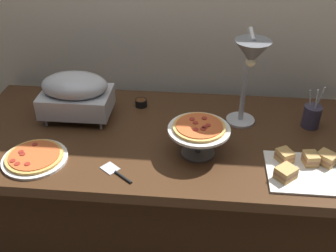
{
  "coord_description": "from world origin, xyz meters",
  "views": [
    {
      "loc": [
        0.16,
        -1.55,
        1.83
      ],
      "look_at": [
        0.01,
        0.0,
        0.81
      ],
      "focal_mm": 43.19,
      "sensor_mm": 36.0,
      "label": 1
    }
  ],
  "objects_px": {
    "utensil_holder": "(312,116)",
    "heat_lamp": "(250,61)",
    "sauce_cup_near": "(141,103)",
    "serving_spatula": "(116,173)",
    "chafing_dish": "(76,93)",
    "pizza_plate_center": "(199,131)",
    "sandwich_platter": "(306,168)",
    "pizza_plate_front": "(35,158)"
  },
  "relations": [
    {
      "from": "pizza_plate_center",
      "to": "serving_spatula",
      "type": "distance_m",
      "value": 0.39
    },
    {
      "from": "heat_lamp",
      "to": "sandwich_platter",
      "type": "height_order",
      "value": "heat_lamp"
    },
    {
      "from": "heat_lamp",
      "to": "sauce_cup_near",
      "type": "relative_size",
      "value": 7.84
    },
    {
      "from": "heat_lamp",
      "to": "sauce_cup_near",
      "type": "bearing_deg",
      "value": 157.19
    },
    {
      "from": "pizza_plate_front",
      "to": "heat_lamp",
      "type": "bearing_deg",
      "value": 17.54
    },
    {
      "from": "utensil_holder",
      "to": "serving_spatula",
      "type": "xyz_separation_m",
      "value": [
        -0.86,
        -0.44,
        -0.05
      ]
    },
    {
      "from": "chafing_dish",
      "to": "utensil_holder",
      "type": "xyz_separation_m",
      "value": [
        1.14,
        0.03,
        -0.08
      ]
    },
    {
      "from": "pizza_plate_center",
      "to": "sauce_cup_near",
      "type": "height_order",
      "value": "pizza_plate_center"
    },
    {
      "from": "pizza_plate_center",
      "to": "sandwich_platter",
      "type": "height_order",
      "value": "pizza_plate_center"
    },
    {
      "from": "pizza_plate_center",
      "to": "serving_spatula",
      "type": "xyz_separation_m",
      "value": [
        -0.33,
        -0.17,
        -0.11
      ]
    },
    {
      "from": "pizza_plate_front",
      "to": "serving_spatula",
      "type": "bearing_deg",
      "value": -8.42
    },
    {
      "from": "serving_spatula",
      "to": "heat_lamp",
      "type": "bearing_deg",
      "value": 32.46
    },
    {
      "from": "sauce_cup_near",
      "to": "serving_spatula",
      "type": "height_order",
      "value": "sauce_cup_near"
    },
    {
      "from": "utensil_holder",
      "to": "serving_spatula",
      "type": "bearing_deg",
      "value": -153.12
    },
    {
      "from": "sandwich_platter",
      "to": "pizza_plate_center",
      "type": "bearing_deg",
      "value": 169.07
    },
    {
      "from": "heat_lamp",
      "to": "sandwich_platter",
      "type": "distance_m",
      "value": 0.5
    },
    {
      "from": "heat_lamp",
      "to": "sauce_cup_near",
      "type": "xyz_separation_m",
      "value": [
        -0.51,
        0.21,
        -0.35
      ]
    },
    {
      "from": "chafing_dish",
      "to": "pizza_plate_center",
      "type": "relative_size",
      "value": 1.26
    },
    {
      "from": "pizza_plate_center",
      "to": "sandwich_platter",
      "type": "xyz_separation_m",
      "value": [
        0.45,
        -0.09,
        -0.1
      ]
    },
    {
      "from": "sauce_cup_near",
      "to": "serving_spatula",
      "type": "relative_size",
      "value": 0.4
    },
    {
      "from": "chafing_dish",
      "to": "sauce_cup_near",
      "type": "bearing_deg",
      "value": 25.45
    },
    {
      "from": "sandwich_platter",
      "to": "serving_spatula",
      "type": "relative_size",
      "value": 2.29
    },
    {
      "from": "sandwich_platter",
      "to": "utensil_holder",
      "type": "relative_size",
      "value": 1.61
    },
    {
      "from": "pizza_plate_front",
      "to": "sandwich_platter",
      "type": "distance_m",
      "value": 1.14
    },
    {
      "from": "chafing_dish",
      "to": "sauce_cup_near",
      "type": "distance_m",
      "value": 0.35
    },
    {
      "from": "utensil_holder",
      "to": "heat_lamp",
      "type": "bearing_deg",
      "value": -163.28
    },
    {
      "from": "sauce_cup_near",
      "to": "heat_lamp",
      "type": "bearing_deg",
      "value": -22.81
    },
    {
      "from": "serving_spatula",
      "to": "chafing_dish",
      "type": "bearing_deg",
      "value": 123.68
    },
    {
      "from": "chafing_dish",
      "to": "heat_lamp",
      "type": "relative_size",
      "value": 0.7
    },
    {
      "from": "utensil_holder",
      "to": "serving_spatula",
      "type": "height_order",
      "value": "utensil_holder"
    },
    {
      "from": "sandwich_platter",
      "to": "chafing_dish",
      "type": "bearing_deg",
      "value": 162.75
    },
    {
      "from": "chafing_dish",
      "to": "utensil_holder",
      "type": "height_order",
      "value": "chafing_dish"
    },
    {
      "from": "heat_lamp",
      "to": "sauce_cup_near",
      "type": "distance_m",
      "value": 0.65
    },
    {
      "from": "sandwich_platter",
      "to": "pizza_plate_front",
      "type": "bearing_deg",
      "value": -178.48
    },
    {
      "from": "pizza_plate_center",
      "to": "heat_lamp",
      "type": "bearing_deg",
      "value": 39.75
    },
    {
      "from": "chafing_dish",
      "to": "pizza_plate_center",
      "type": "distance_m",
      "value": 0.65
    },
    {
      "from": "heat_lamp",
      "to": "pizza_plate_front",
      "type": "height_order",
      "value": "heat_lamp"
    },
    {
      "from": "serving_spatula",
      "to": "pizza_plate_front",
      "type": "bearing_deg",
      "value": 171.58
    },
    {
      "from": "pizza_plate_front",
      "to": "utensil_holder",
      "type": "height_order",
      "value": "utensil_holder"
    },
    {
      "from": "chafing_dish",
      "to": "heat_lamp",
      "type": "bearing_deg",
      "value": -5.27
    },
    {
      "from": "chafing_dish",
      "to": "heat_lamp",
      "type": "xyz_separation_m",
      "value": [
        0.8,
        -0.07,
        0.23
      ]
    },
    {
      "from": "chafing_dish",
      "to": "sandwich_platter",
      "type": "bearing_deg",
      "value": -17.25
    }
  ]
}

